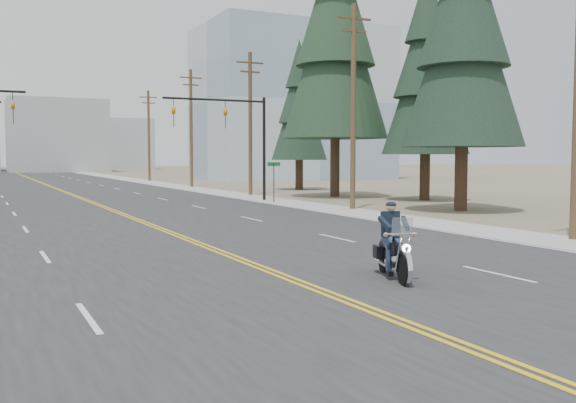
# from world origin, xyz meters

# --- Properties ---
(ground_plane) EXTENTS (400.00, 400.00, 0.00)m
(ground_plane) POSITION_xyz_m (0.00, 0.00, 0.00)
(ground_plane) COLOR #776D56
(ground_plane) RESTS_ON ground
(road) EXTENTS (20.00, 200.00, 0.01)m
(road) POSITION_xyz_m (0.00, 70.00, 0.01)
(road) COLOR #303033
(road) RESTS_ON ground
(sidewalk_right) EXTENTS (3.00, 200.00, 0.01)m
(sidewalk_right) POSITION_xyz_m (11.50, 70.00, 0.01)
(sidewalk_right) COLOR #A5A5A0
(sidewalk_right) RESTS_ON ground
(traffic_mast_right) EXTENTS (7.10, 0.26, 7.00)m
(traffic_mast_right) POSITION_xyz_m (8.98, 32.00, 4.94)
(traffic_mast_right) COLOR black
(traffic_mast_right) RESTS_ON ground
(street_sign) EXTENTS (0.90, 0.06, 2.62)m
(street_sign) POSITION_xyz_m (10.80, 30.00, 1.80)
(street_sign) COLOR black
(street_sign) RESTS_ON ground
(utility_pole_b) EXTENTS (2.20, 0.30, 11.50)m
(utility_pole_b) POSITION_xyz_m (12.50, 23.00, 5.98)
(utility_pole_b) COLOR brown
(utility_pole_b) RESTS_ON ground
(utility_pole_c) EXTENTS (2.20, 0.30, 11.00)m
(utility_pole_c) POSITION_xyz_m (12.50, 38.00, 5.73)
(utility_pole_c) COLOR brown
(utility_pole_c) RESTS_ON ground
(utility_pole_d) EXTENTS (2.20, 0.30, 11.50)m
(utility_pole_d) POSITION_xyz_m (12.50, 53.00, 5.98)
(utility_pole_d) COLOR brown
(utility_pole_d) RESTS_ON ground
(utility_pole_e) EXTENTS (2.20, 0.30, 11.00)m
(utility_pole_e) POSITION_xyz_m (12.50, 70.00, 5.73)
(utility_pole_e) COLOR brown
(utility_pole_e) RESTS_ON ground
(glass_building) EXTENTS (24.00, 16.00, 20.00)m
(glass_building) POSITION_xyz_m (32.00, 70.00, 10.00)
(glass_building) COLOR #9EB5CC
(glass_building) RESTS_ON ground
(haze_bldg_b) EXTENTS (18.00, 14.00, 14.00)m
(haze_bldg_b) POSITION_xyz_m (8.00, 125.00, 7.00)
(haze_bldg_b) COLOR #ADB2B7
(haze_bldg_b) RESTS_ON ground
(haze_bldg_c) EXTENTS (16.00, 12.00, 18.00)m
(haze_bldg_c) POSITION_xyz_m (40.00, 110.00, 9.00)
(haze_bldg_c) COLOR #B7BCC6
(haze_bldg_c) RESTS_ON ground
(haze_bldg_e) EXTENTS (14.00, 14.00, 12.00)m
(haze_bldg_e) POSITION_xyz_m (25.00, 150.00, 6.00)
(haze_bldg_e) COLOR #B7BCC6
(haze_bldg_e) RESTS_ON ground
(motorcyclist) EXTENTS (1.76, 2.61, 1.88)m
(motorcyclist) POSITION_xyz_m (2.35, 4.74, 0.94)
(motorcyclist) COLOR black
(motorcyclist) RESTS_ON ground
(conifer_near) EXTENTS (6.67, 6.67, 17.65)m
(conifer_near) POSITION_xyz_m (17.35, 19.52, 10.13)
(conifer_near) COLOR #382619
(conifer_near) RESTS_ON ground
(conifer_mid) EXTENTS (5.92, 5.92, 15.79)m
(conifer_mid) POSITION_xyz_m (21.01, 27.36, 9.06)
(conifer_mid) COLOR #382619
(conifer_mid) RESTS_ON ground
(conifer_tall) EXTENTS (7.83, 7.83, 21.75)m
(conifer_tall) POSITION_xyz_m (17.41, 33.42, 12.49)
(conifer_tall) COLOR #382619
(conifer_tall) RESTS_ON ground
(conifer_far) EXTENTS (5.04, 5.04, 13.50)m
(conifer_far) POSITION_xyz_m (19.74, 43.82, 7.75)
(conifer_far) COLOR #382619
(conifer_far) RESTS_ON ground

